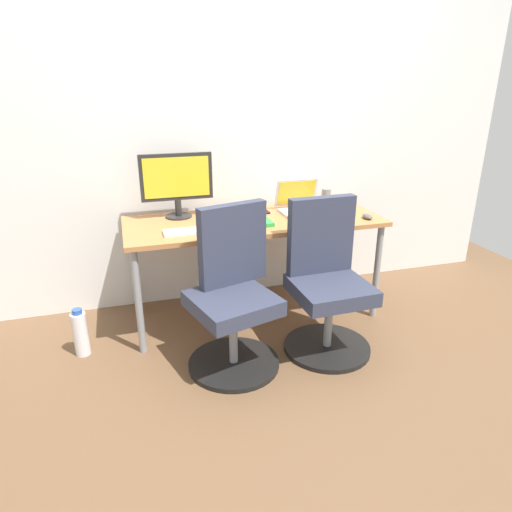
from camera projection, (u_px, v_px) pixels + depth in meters
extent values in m
plane|color=brown|center=(254.00, 312.00, 3.30)|extent=(5.28, 5.28, 0.00)
cube|color=white|center=(237.00, 124.00, 3.21)|extent=(4.40, 0.04, 2.60)
cube|color=#B77542|center=(254.00, 221.00, 3.05)|extent=(1.72, 0.67, 0.03)
cylinder|color=gray|center=(139.00, 303.00, 2.71)|extent=(0.04, 0.04, 0.68)
cylinder|color=gray|center=(377.00, 272.00, 3.14)|extent=(0.04, 0.04, 0.68)
cylinder|color=gray|center=(134.00, 267.00, 3.22)|extent=(0.04, 0.04, 0.68)
cylinder|color=gray|center=(339.00, 245.00, 3.65)|extent=(0.04, 0.04, 0.68)
cylinder|color=black|center=(234.00, 363.00, 2.69)|extent=(0.54, 0.54, 0.03)
cylinder|color=gray|center=(233.00, 336.00, 2.62)|extent=(0.05, 0.05, 0.34)
cube|color=#33384C|center=(233.00, 303.00, 2.54)|extent=(0.54, 0.54, 0.09)
cube|color=#33384C|center=(233.00, 245.00, 2.61)|extent=(0.42, 0.18, 0.48)
cylinder|color=black|center=(327.00, 347.00, 2.85)|extent=(0.54, 0.54, 0.03)
cylinder|color=gray|center=(328.00, 321.00, 2.78)|extent=(0.05, 0.05, 0.34)
cube|color=#33384C|center=(331.00, 290.00, 2.70)|extent=(0.45, 0.45, 0.09)
cube|color=#33384C|center=(321.00, 235.00, 2.77)|extent=(0.42, 0.08, 0.48)
cylinder|color=white|center=(81.00, 334.00, 2.75)|extent=(0.09, 0.09, 0.28)
cylinder|color=#2D59B2|center=(77.00, 312.00, 2.70)|extent=(0.06, 0.06, 0.03)
cylinder|color=#262626|center=(179.00, 216.00, 3.09)|extent=(0.18, 0.18, 0.01)
cylinder|color=#262626|center=(178.00, 208.00, 3.07)|extent=(0.04, 0.04, 0.11)
cube|color=#262626|center=(176.00, 177.00, 2.99)|extent=(0.48, 0.03, 0.31)
cube|color=yellow|center=(177.00, 177.00, 2.98)|extent=(0.43, 0.00, 0.26)
cube|color=silver|center=(303.00, 212.00, 3.18)|extent=(0.31, 0.22, 0.02)
cube|color=silver|center=(296.00, 192.00, 3.27)|extent=(0.31, 0.07, 0.20)
cube|color=yellow|center=(296.00, 192.00, 3.26)|extent=(0.28, 0.06, 0.17)
cube|color=silver|center=(191.00, 231.00, 2.77)|extent=(0.34, 0.12, 0.02)
cube|color=#2D2D2D|center=(316.00, 224.00, 2.91)|extent=(0.34, 0.12, 0.02)
ellipsoid|color=#515156|center=(367.00, 217.00, 3.05)|extent=(0.06, 0.10, 0.03)
ellipsoid|color=#B7B7B7|center=(224.00, 225.00, 2.87)|extent=(0.06, 0.10, 0.03)
cylinder|color=green|center=(348.00, 214.00, 3.00)|extent=(0.08, 0.08, 0.09)
cylinder|color=slate|center=(326.00, 196.00, 3.45)|extent=(0.07, 0.07, 0.10)
cube|color=black|center=(263.00, 211.00, 3.22)|extent=(0.07, 0.14, 0.01)
cube|color=green|center=(256.00, 223.00, 2.92)|extent=(0.21, 0.15, 0.03)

